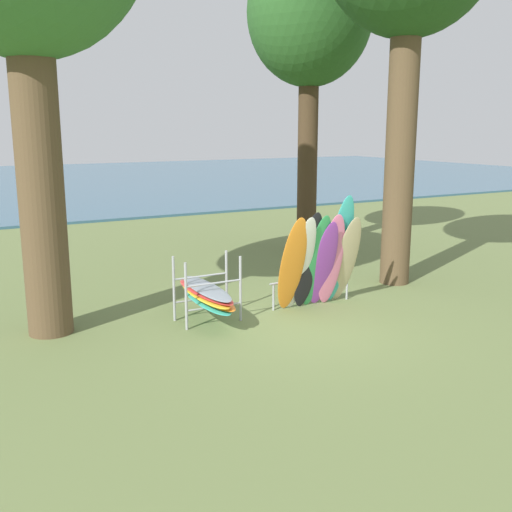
% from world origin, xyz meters
% --- Properties ---
extents(ground_plane, '(80.00, 80.00, 0.00)m').
position_xyz_m(ground_plane, '(0.00, 0.00, 0.00)').
color(ground_plane, olive).
extents(lake_water, '(80.00, 36.00, 0.10)m').
position_xyz_m(lake_water, '(0.00, 31.96, 0.05)').
color(lake_water, '#38607A').
rests_on(lake_water, ground).
extents(tree_mid_behind, '(3.55, 3.55, 8.78)m').
position_xyz_m(tree_mid_behind, '(3.97, 5.94, 6.60)').
color(tree_mid_behind, '#42301E').
rests_on(tree_mid_behind, ground).
extents(leaning_board_pile, '(1.93, 0.83, 2.31)m').
position_xyz_m(leaning_board_pile, '(0.79, 0.62, 0.99)').
color(leaning_board_pile, orange).
rests_on(leaning_board_pile, ground).
extents(board_storage_rack, '(1.15, 2.12, 1.25)m').
position_xyz_m(board_storage_rack, '(-1.54, 0.97, 0.52)').
color(board_storage_rack, '#9EA0A5').
rests_on(board_storage_rack, ground).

